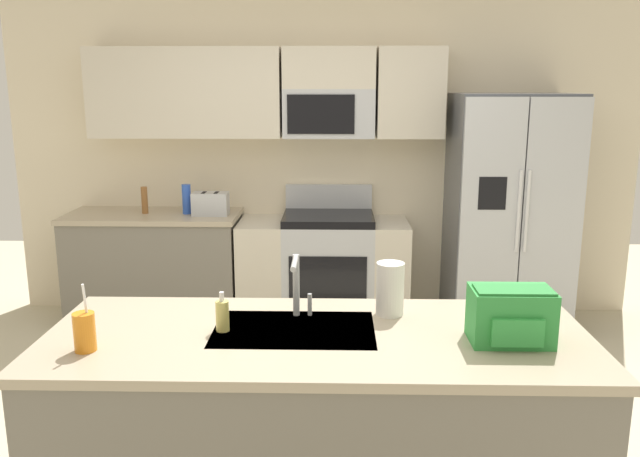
{
  "coord_description": "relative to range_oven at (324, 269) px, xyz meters",
  "views": [
    {
      "loc": [
        0.1,
        -3.24,
        1.91
      ],
      "look_at": [
        0.01,
        0.6,
        1.05
      ],
      "focal_mm": 36.04,
      "sensor_mm": 36.0,
      "label": 1
    }
  ],
  "objects": [
    {
      "name": "island_counter",
      "position": [
        0.02,
        -2.54,
        0.01
      ],
      "size": [
        2.27,
        0.91,
        0.9
      ],
      "color": "slate",
      "rests_on": "ground"
    },
    {
      "name": "pepper_mill",
      "position": [
        -1.44,
        -0.0,
        0.56
      ],
      "size": [
        0.05,
        0.05,
        0.22
      ],
      "primitive_type": "cylinder",
      "color": "brown",
      "rests_on": "back_counter"
    },
    {
      "name": "sink_faucet",
      "position": [
        -0.07,
        -2.35,
        0.62
      ],
      "size": [
        0.08,
        0.21,
        0.28
      ],
      "color": "#B7BABF",
      "rests_on": "island_counter"
    },
    {
      "name": "ground_plane",
      "position": [
        -0.01,
        -1.8,
        -0.44
      ],
      "size": [
        9.0,
        9.0,
        0.0
      ],
      "primitive_type": "plane",
      "color": "beige",
      "rests_on": "ground"
    },
    {
      "name": "kitchen_wall_unit",
      "position": [
        -0.15,
        0.28,
        1.03
      ],
      "size": [
        5.2,
        0.43,
        2.6
      ],
      "color": "beige",
      "rests_on": "ground"
    },
    {
      "name": "drink_cup_orange",
      "position": [
        -0.87,
        -2.73,
        0.54
      ],
      "size": [
        0.08,
        0.08,
        0.27
      ],
      "color": "orange",
      "rests_on": "island_counter"
    },
    {
      "name": "backpack",
      "position": [
        0.79,
        -2.61,
        0.57
      ],
      "size": [
        0.32,
        0.22,
        0.23
      ],
      "color": "green",
      "rests_on": "island_counter"
    },
    {
      "name": "range_oven",
      "position": [
        0.0,
        0.0,
        0.0
      ],
      "size": [
        1.36,
        0.61,
        1.1
      ],
      "color": "#B7BABF",
      "rests_on": "ground"
    },
    {
      "name": "toaster",
      "position": [
        -0.9,
        -0.05,
        0.55
      ],
      "size": [
        0.28,
        0.16,
        0.18
      ],
      "color": "#B7BABF",
      "rests_on": "back_counter"
    },
    {
      "name": "bottle_blue",
      "position": [
        -1.1,
        -0.01,
        0.58
      ],
      "size": [
        0.07,
        0.07,
        0.24
      ],
      "primitive_type": "cylinder",
      "color": "blue",
      "rests_on": "back_counter"
    },
    {
      "name": "refrigerator",
      "position": [
        1.45,
        -0.07,
        0.48
      ],
      "size": [
        0.9,
        0.76,
        1.85
      ],
      "color": "#4C4F54",
      "rests_on": "ground"
    },
    {
      "name": "paper_towel_roll",
      "position": [
        0.34,
        -2.3,
        0.58
      ],
      "size": [
        0.12,
        0.12,
        0.24
      ],
      "primitive_type": "cylinder",
      "color": "white",
      "rests_on": "island_counter"
    },
    {
      "name": "soap_dispenser",
      "position": [
        -0.38,
        -2.51,
        0.53
      ],
      "size": [
        0.06,
        0.06,
        0.17
      ],
      "color": "#D8CC66",
      "rests_on": "island_counter"
    },
    {
      "name": "back_counter",
      "position": [
        -1.38,
        -0.0,
        0.01
      ],
      "size": [
        1.39,
        0.63,
        0.9
      ],
      "color": "slate",
      "rests_on": "ground"
    }
  ]
}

